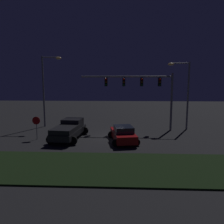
{
  "coord_description": "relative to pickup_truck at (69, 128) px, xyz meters",
  "views": [
    {
      "loc": [
        0.99,
        -21.63,
        5.58
      ],
      "look_at": [
        -0.07,
        1.41,
        2.31
      ],
      "focal_mm": 34.82,
      "sensor_mm": 36.0,
      "label": 1
    }
  ],
  "objects": [
    {
      "name": "traffic_signal_gantry",
      "position": [
        7.36,
        4.1,
        4.03
      ],
      "size": [
        10.32,
        0.56,
        6.5
      ],
      "color": "slate",
      "rests_on": "ground_plane"
    },
    {
      "name": "pickup_truck",
      "position": [
        0.0,
        0.0,
        0.0
      ],
      "size": [
        3.23,
        5.57,
        1.8
      ],
      "rotation": [
        0.0,
        0.0,
        1.47
      ],
      "color": "black",
      "rests_on": "ground_plane"
    },
    {
      "name": "grass_median",
      "position": [
        4.13,
        -7.17,
        -0.95
      ],
      "size": [
        22.75,
        5.43,
        0.1
      ],
      "primitive_type": "cube",
      "color": "black",
      "rests_on": "ground_plane"
    },
    {
      "name": "ground_plane",
      "position": [
        4.13,
        1.04,
        -1.0
      ],
      "size": [
        80.0,
        80.0,
        0.0
      ],
      "primitive_type": "plane",
      "color": "black"
    },
    {
      "name": "stop_sign",
      "position": [
        -3.07,
        -0.49,
        0.56
      ],
      "size": [
        0.76,
        0.08,
        2.23
      ],
      "color": "slate",
      "rests_on": "ground_plane"
    },
    {
      "name": "street_lamp_left",
      "position": [
        -3.99,
        5.55,
        4.34
      ],
      "size": [
        2.44,
        0.44,
        8.56
      ],
      "color": "slate",
      "rests_on": "ground_plane"
    },
    {
      "name": "street_lamp_right",
      "position": [
        12.19,
        4.68,
        3.9
      ],
      "size": [
        2.5,
        0.44,
        7.75
      ],
      "color": "slate",
      "rests_on": "ground_plane"
    },
    {
      "name": "car_sedan",
      "position": [
        5.25,
        -0.92,
        -0.26
      ],
      "size": [
        2.99,
        4.65,
        1.51
      ],
      "rotation": [
        0.0,
        0.0,
        1.75
      ],
      "color": "maroon",
      "rests_on": "ground_plane"
    }
  ]
}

